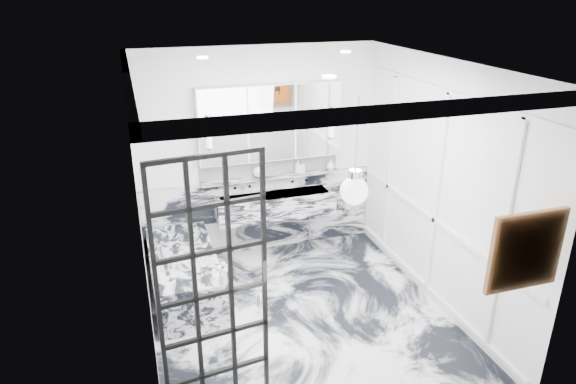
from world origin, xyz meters
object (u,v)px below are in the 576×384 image
object	(u,v)px
crittall_door	(214,295)
bathtub	(184,274)
trough_sink	(275,205)
mirror_cabinet	(271,123)

from	to	relation	value
crittall_door	bathtub	bearing A→B (deg)	85.46
crittall_door	trough_sink	bearing A→B (deg)	57.15
mirror_cabinet	bathtub	world-z (taller)	mirror_cabinet
trough_sink	crittall_door	bearing A→B (deg)	-116.14
mirror_cabinet	crittall_door	bearing A→B (deg)	-114.71
crittall_door	bathtub	distance (m)	2.09
crittall_door	trough_sink	distance (m)	2.88
trough_sink	bathtub	world-z (taller)	trough_sink
crittall_door	mirror_cabinet	size ratio (longest dim) A/B	1.23
bathtub	mirror_cabinet	bearing A→B (deg)	32.06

